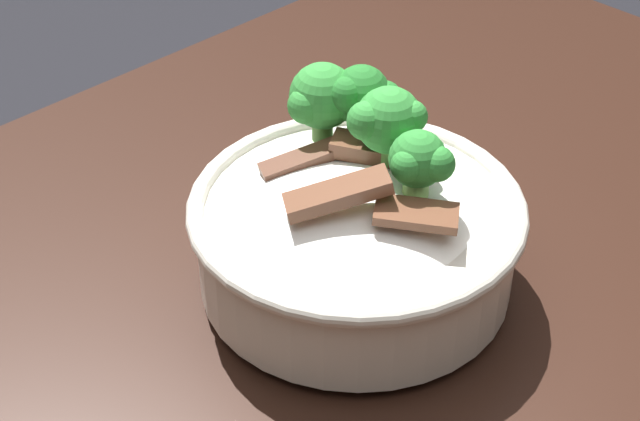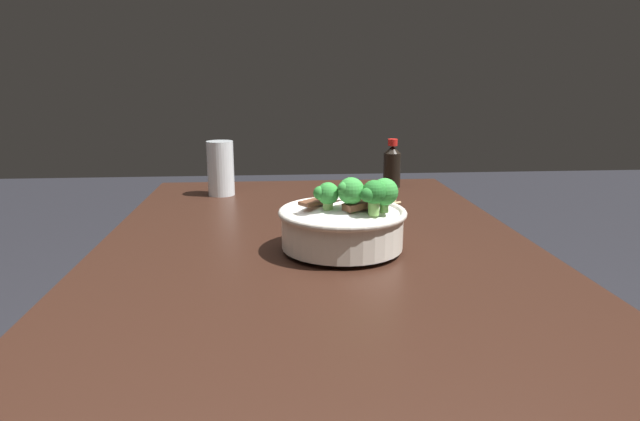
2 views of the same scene
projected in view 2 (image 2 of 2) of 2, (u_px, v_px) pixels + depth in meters
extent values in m
cube|color=black|center=(316.00, 251.00, 1.04)|extent=(1.17, 0.79, 0.05)
cube|color=black|center=(411.00, 317.00, 1.65)|extent=(0.07, 0.07, 0.72)
cube|color=black|center=(193.00, 325.00, 1.60)|extent=(0.07, 0.07, 0.72)
cylinder|color=silver|center=(342.00, 249.00, 0.96)|extent=(0.08, 0.08, 0.01)
cylinder|color=silver|center=(342.00, 229.00, 0.95)|extent=(0.21, 0.21, 0.06)
torus|color=silver|center=(342.00, 212.00, 0.94)|extent=(0.22, 0.22, 0.01)
ellipsoid|color=white|center=(342.00, 219.00, 0.94)|extent=(0.17, 0.17, 0.06)
cube|color=brown|center=(336.00, 193.00, 0.96)|extent=(0.07, 0.05, 0.02)
cube|color=brown|center=(314.00, 202.00, 0.93)|extent=(0.05, 0.06, 0.01)
cube|color=#563323|center=(371.00, 204.00, 0.94)|extent=(0.07, 0.04, 0.02)
cube|color=brown|center=(358.00, 206.00, 0.91)|extent=(0.04, 0.05, 0.01)
cylinder|color=#6BA84C|center=(351.00, 207.00, 0.90)|extent=(0.02, 0.02, 0.02)
sphere|color=green|center=(351.00, 191.00, 0.89)|extent=(0.04, 0.04, 0.04)
sphere|color=green|center=(353.00, 187.00, 0.91)|extent=(0.03, 0.03, 0.03)
sphere|color=green|center=(344.00, 189.00, 0.88)|extent=(0.02, 0.02, 0.02)
cylinder|color=#7AB256|center=(328.00, 206.00, 0.91)|extent=(0.02, 0.02, 0.02)
sphere|color=#2D8433|center=(328.00, 193.00, 0.90)|extent=(0.04, 0.04, 0.04)
sphere|color=#2D8433|center=(326.00, 191.00, 0.92)|extent=(0.02, 0.02, 0.02)
sphere|color=#2D8433|center=(321.00, 193.00, 0.90)|extent=(0.02, 0.02, 0.02)
cylinder|color=#6BA84C|center=(384.00, 206.00, 0.91)|extent=(0.01, 0.01, 0.02)
sphere|color=green|center=(384.00, 192.00, 0.90)|extent=(0.05, 0.05, 0.05)
sphere|color=green|center=(383.00, 191.00, 0.92)|extent=(0.03, 0.03, 0.03)
sphere|color=green|center=(377.00, 194.00, 0.90)|extent=(0.03, 0.03, 0.03)
cylinder|color=#7AB256|center=(374.00, 207.00, 0.89)|extent=(0.02, 0.02, 0.03)
sphere|color=#237028|center=(374.00, 192.00, 0.89)|extent=(0.04, 0.04, 0.04)
sphere|color=#237028|center=(373.00, 188.00, 0.90)|extent=(0.02, 0.02, 0.02)
sphere|color=#237028|center=(367.00, 195.00, 0.87)|extent=(0.02, 0.02, 0.02)
cylinder|color=white|center=(222.00, 194.00, 1.41)|extent=(0.06, 0.06, 0.00)
cylinder|color=white|center=(221.00, 168.00, 1.39)|extent=(0.07, 0.07, 0.14)
cylinder|color=olive|center=(221.00, 183.00, 1.40)|extent=(0.06, 0.06, 0.05)
cylinder|color=tan|center=(359.00, 208.00, 1.25)|extent=(0.10, 0.21, 0.01)
cylinder|color=tan|center=(357.00, 207.00, 1.26)|extent=(0.12, 0.21, 0.01)
cylinder|color=black|center=(392.00, 170.00, 1.50)|extent=(0.05, 0.05, 0.09)
cone|color=black|center=(393.00, 149.00, 1.48)|extent=(0.04, 0.04, 0.02)
cylinder|color=red|center=(393.00, 142.00, 1.48)|extent=(0.03, 0.03, 0.02)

